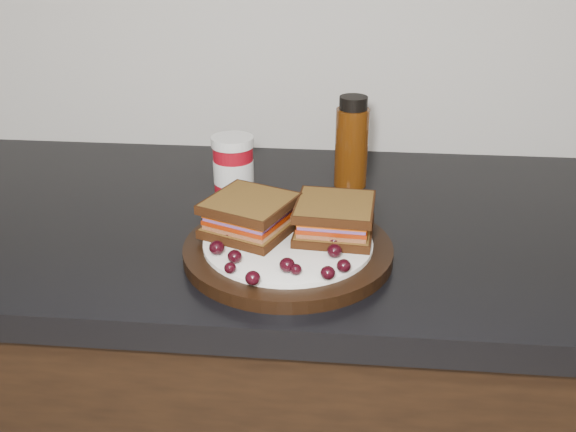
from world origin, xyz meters
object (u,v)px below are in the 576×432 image
Objects in this scene: sandwich_left at (250,215)px; plate at (288,250)px; condiment_jar at (233,167)px; oil_bottle at (352,142)px.

plate is at bearing 1.00° from sandwich_left.
condiment_jar is at bearing 118.54° from plate.
plate is at bearing -107.32° from oil_bottle.
sandwich_left is at bearing -119.59° from oil_bottle.
sandwich_left is 1.06× the size of condiment_jar.
sandwich_left is 0.18m from condiment_jar.
oil_bottle is at bearing 83.20° from sandwich_left.
sandwich_left is (-0.05, 0.02, 0.04)m from plate.
oil_bottle is (0.19, 0.06, 0.03)m from condiment_jar.
oil_bottle is at bearing 18.47° from condiment_jar.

